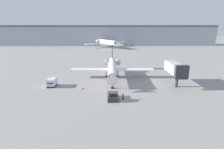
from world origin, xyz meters
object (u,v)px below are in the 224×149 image
Objects in this scene: airplane_main at (112,68)px; worker_near_tug at (123,96)px; jet_bridge at (175,69)px; traffic_cone_left at (83,88)px; pushback_tug at (113,96)px; airplane_parked_far_left at (107,42)px; luggage_cart at (52,83)px.

worker_near_tug is (1.77, -17.56, -2.16)m from airplane_main.
jet_bridge is at bearing 33.64° from worker_near_tug.
traffic_cone_left is 24.48m from jet_bridge.
pushback_tug is at bearing -91.17° from airplane_main.
jet_bridge reaches higher than traffic_cone_left.
traffic_cone_left is 95.64m from airplane_parked_far_left.
worker_near_tug is at bearing -9.67° from pushback_tug.
luggage_cart is at bearing -98.35° from airplane_parked_far_left.
airplane_parked_far_left reaches higher than worker_near_tug.
airplane_parked_far_left is (13.70, 93.32, 2.74)m from luggage_cart.
luggage_cart is at bearing -152.44° from airplane_main.
luggage_cart is 94.36m from airplane_parked_far_left.
airplane_main is 2.65× the size of jet_bridge.
traffic_cone_left is at bearing -14.36° from luggage_cart.
jet_bridge is (16.27, -7.91, 1.37)m from airplane_main.
jet_bridge is at bearing 29.20° from pushback_tug.
pushback_tug is 19.41m from jet_bridge.
pushback_tug reaches higher than worker_near_tug.
airplane_parked_far_left reaches higher than luggage_cart.
airplane_parked_far_left reaches higher than traffic_cone_left.
worker_near_tug is 11.89m from traffic_cone_left.
airplane_parked_far_left is (5.48, 95.42, 3.49)m from traffic_cone_left.
airplane_parked_far_left is at bearing 101.27° from jet_bridge.
luggage_cart is at bearing 152.45° from worker_near_tug.
jet_bridge reaches higher than luggage_cart.
airplane_main is 17.37m from pushback_tug.
luggage_cart is at bearing 150.34° from pushback_tug.
pushback_tug is 2.29× the size of worker_near_tug.
pushback_tug is 6.31× the size of traffic_cone_left.
pushback_tug is at bearing -42.58° from traffic_cone_left.
worker_near_tug is at bearing -84.24° from airplane_main.
traffic_cone_left is at bearing -174.02° from jet_bridge.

